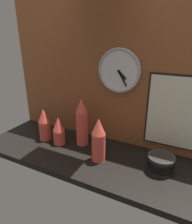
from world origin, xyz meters
TOP-DOWN VIEW (x-y plane):
  - ground_plane at (0.00, 0.00)m, footprint 1.60×0.56m
  - wall_tiled_back at (0.00, 0.27)m, footprint 1.60×0.03m
  - cup_stack_center at (-0.12, 0.09)m, footprint 0.09×0.09m
  - cup_stack_center_right at (0.08, -0.04)m, footprint 0.09×0.09m
  - cup_stack_center_left at (-0.28, 0.02)m, footprint 0.09×0.09m
  - cup_stack_left at (-0.41, 0.02)m, footprint 0.09×0.09m
  - bowl_stack_far_right at (0.47, 0.03)m, footprint 0.16×0.16m
  - wall_clock at (0.10, 0.23)m, footprint 0.30×0.03m
  - menu_board at (0.54, 0.24)m, footprint 0.47×0.01m

SIDE VIEW (x-z plane):
  - ground_plane at x=0.00m, z-range -0.04..0.00m
  - bowl_stack_far_right at x=0.47m, z-range 0.00..0.10m
  - cup_stack_center_left at x=-0.28m, z-range 0.00..0.21m
  - cup_stack_left at x=-0.41m, z-range 0.00..0.25m
  - cup_stack_center_right at x=0.08m, z-range 0.00..0.30m
  - cup_stack_center at x=-0.12m, z-range 0.00..0.36m
  - menu_board at x=0.54m, z-range 0.06..0.55m
  - wall_tiled_back at x=0.00m, z-range 0.00..1.05m
  - wall_clock at x=0.10m, z-range 0.39..0.70m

